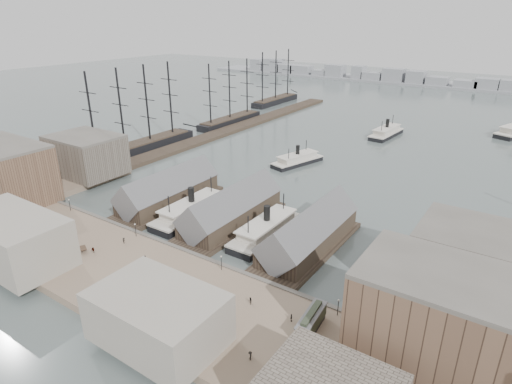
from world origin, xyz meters
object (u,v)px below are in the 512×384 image
Objects in this scene: horse_cart_left at (65,221)px; horse_cart_center at (89,249)px; ferry_docked_west at (192,210)px; tram at (311,322)px; horse_cart_right at (201,304)px.

horse_cart_center is (20.11, -6.33, -0.00)m from horse_cart_left.
ferry_docked_west is 2.77× the size of tram.
horse_cart_center is 38.95m from horse_cart_right.
tram is 2.52× the size of horse_cart_left.
ferry_docked_west is 47.91m from horse_cart_right.
tram is (55.50, -27.76, 1.43)m from ferry_docked_west.
tram reaches higher than horse_cart_center.
horse_cart_left is (-25.66, -26.95, 0.29)m from ferry_docked_west.
tram is at bearing -58.37° from horse_cart_center.
horse_cart_right is (59.05, -7.41, 0.03)m from horse_cart_left.
ferry_docked_west is at bearing -0.41° from horse_cart_left.
horse_cart_right is (38.94, -1.09, 0.03)m from horse_cart_center.
horse_cart_center is at bearing -99.46° from ferry_docked_west.
horse_cart_right is at bearing -65.12° from horse_cart_center.
horse_cart_left is at bearing -133.60° from ferry_docked_west.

